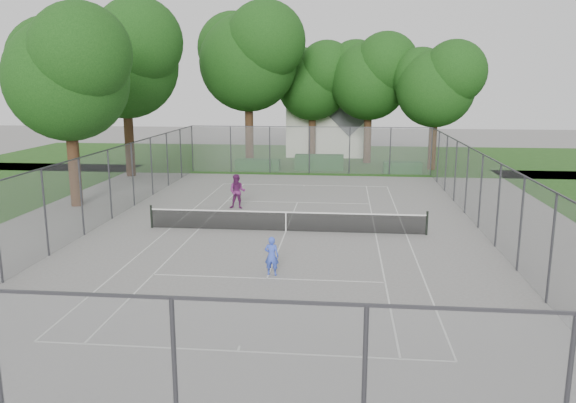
# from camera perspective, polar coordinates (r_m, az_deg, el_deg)

# --- Properties ---
(ground) EXTENTS (120.00, 120.00, 0.00)m
(ground) POSITION_cam_1_polar(r_m,az_deg,el_deg) (25.98, -0.22, -3.05)
(ground) COLOR slate
(ground) RESTS_ON ground
(grass_far) EXTENTS (60.00, 20.00, 0.00)m
(grass_far) POSITION_cam_1_polar(r_m,az_deg,el_deg) (51.46, 2.80, 4.48)
(grass_far) COLOR #1C4213
(grass_far) RESTS_ON ground
(court_markings) EXTENTS (11.03, 23.83, 0.01)m
(court_markings) POSITION_cam_1_polar(r_m,az_deg,el_deg) (25.98, -0.22, -3.04)
(court_markings) COLOR beige
(court_markings) RESTS_ON ground
(tennis_net) EXTENTS (12.87, 0.10, 1.10)m
(tennis_net) POSITION_cam_1_polar(r_m,az_deg,el_deg) (25.85, -0.22, -1.95)
(tennis_net) COLOR black
(tennis_net) RESTS_ON ground
(perimeter_fence) EXTENTS (18.08, 34.08, 3.52)m
(perimeter_fence) POSITION_cam_1_polar(r_m,az_deg,el_deg) (25.57, -0.23, 0.87)
(perimeter_fence) COLOR #38383D
(perimeter_fence) RESTS_ON ground
(tree_far_left) EXTENTS (9.08, 8.29, 13.05)m
(tree_far_left) POSITION_cam_1_polar(r_m,az_deg,el_deg) (46.75, -3.94, 14.72)
(tree_far_left) COLOR #341F13
(tree_far_left) RESTS_ON ground
(tree_far_midleft) EXTENTS (7.14, 6.52, 10.27)m
(tree_far_midleft) POSITION_cam_1_polar(r_m,az_deg,el_deg) (49.98, 2.62, 12.37)
(tree_far_midleft) COLOR #341F13
(tree_far_midleft) RESTS_ON ground
(tree_far_midright) EXTENTS (7.50, 6.85, 10.78)m
(tree_far_midright) POSITION_cam_1_polar(r_m,az_deg,el_deg) (48.11, 8.38, 12.69)
(tree_far_midright) COLOR #341F13
(tree_far_midright) RESTS_ON ground
(tree_far_right) EXTENTS (6.88, 6.28, 9.89)m
(tree_far_right) POSITION_cam_1_polar(r_m,az_deg,el_deg) (45.22, 14.91, 11.69)
(tree_far_right) COLOR #341F13
(tree_far_right) RESTS_ON ground
(tree_side_back) EXTENTS (8.67, 7.92, 12.46)m
(tree_side_back) POSITION_cam_1_polar(r_m,az_deg,el_deg) (42.39, -16.20, 14.02)
(tree_side_back) COLOR #341F13
(tree_side_back) RESTS_ON ground
(tree_side_front) EXTENTS (7.51, 6.86, 10.80)m
(tree_side_front) POSITION_cam_1_polar(r_m,az_deg,el_deg) (32.73, -21.49, 12.39)
(tree_side_front) COLOR #341F13
(tree_side_front) RESTS_ON ground
(hedge_left) EXTENTS (3.46, 1.04, 0.86)m
(hedge_left) POSITION_cam_1_polar(r_m,az_deg,el_deg) (44.03, -3.09, 3.76)
(hedge_left) COLOR #164419
(hedge_left) RESTS_ON ground
(hedge_mid) EXTENTS (3.79, 1.08, 1.19)m
(hedge_mid) POSITION_cam_1_polar(r_m,az_deg,el_deg) (44.16, 3.19, 4.00)
(hedge_mid) COLOR #164419
(hedge_mid) RESTS_ON ground
(hedge_right) EXTENTS (2.85, 1.04, 0.85)m
(hedge_right) POSITION_cam_1_polar(r_m,az_deg,el_deg) (43.43, 11.53, 3.41)
(hedge_right) COLOR #164419
(hedge_right) RESTS_ON ground
(house) EXTENTS (7.62, 5.91, 9.49)m
(house) POSITION_cam_1_polar(r_m,az_deg,el_deg) (53.66, 4.21, 8.87)
(house) COLOR silver
(house) RESTS_ON ground
(girl_player) EXTENTS (0.55, 0.39, 1.42)m
(girl_player) POSITION_cam_1_polar(r_m,az_deg,el_deg) (20.03, -1.67, -5.55)
(girl_player) COLOR blue
(girl_player) RESTS_ON ground
(woman_player) EXTENTS (0.93, 0.73, 1.88)m
(woman_player) POSITION_cam_1_polar(r_m,az_deg,el_deg) (30.56, -5.17, 1.01)
(woman_player) COLOR #64215A
(woman_player) RESTS_ON ground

